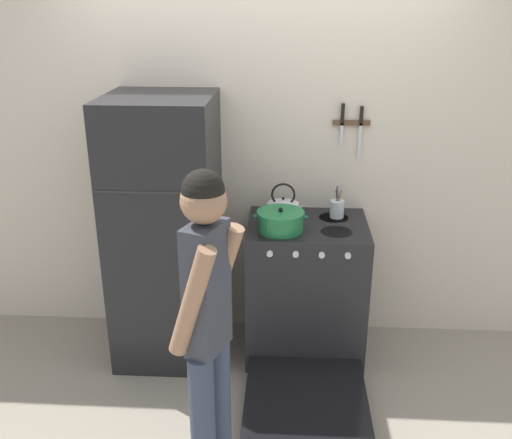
{
  "coord_description": "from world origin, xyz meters",
  "views": [
    {
      "loc": [
        0.17,
        -3.69,
        2.28
      ],
      "look_at": [
        -0.02,
        -0.46,
        1.01
      ],
      "focal_mm": 40.0,
      "sensor_mm": 36.0,
      "label": 1
    }
  ],
  "objects": [
    {
      "name": "person",
      "position": [
        -0.17,
        -1.53,
        0.94
      ],
      "size": [
        0.34,
        0.39,
        1.64
      ],
      "rotation": [
        0.0,
        0.0,
        1.2
      ],
      "color": "#38425B",
      "rests_on": "ground_plane"
    },
    {
      "name": "utensil_jar",
      "position": [
        0.49,
        -0.18,
        1.0
      ],
      "size": [
        0.09,
        0.09,
        0.23
      ],
      "color": "silver",
      "rests_on": "stove_range"
    },
    {
      "name": "wall_back",
      "position": [
        0.0,
        0.03,
        1.27
      ],
      "size": [
        10.0,
        0.06,
        2.55
      ],
      "color": "beige",
      "rests_on": "ground_plane"
    },
    {
      "name": "ground_plane",
      "position": [
        0.0,
        0.0,
        0.0
      ],
      "size": [
        14.0,
        14.0,
        0.0
      ],
      "primitive_type": "plane",
      "color": "gray"
    },
    {
      "name": "wall_knife_strip",
      "position": [
        0.57,
        -0.02,
        1.53
      ],
      "size": [
        0.24,
        0.03,
        0.36
      ],
      "color": "brown"
    },
    {
      "name": "tea_kettle",
      "position": [
        0.14,
        -0.18,
        1.0
      ],
      "size": [
        0.26,
        0.21,
        0.23
      ],
      "color": "silver",
      "rests_on": "stove_range"
    },
    {
      "name": "refrigerator",
      "position": [
        -0.61,
        -0.34,
        0.87
      ],
      "size": [
        0.66,
        0.71,
        1.74
      ],
      "color": "black",
      "rests_on": "ground_plane"
    },
    {
      "name": "stove_range",
      "position": [
        0.3,
        -0.34,
        0.46
      ],
      "size": [
        0.77,
        1.36,
        0.93
      ],
      "color": "#232326",
      "rests_on": "ground_plane"
    },
    {
      "name": "dutch_oven_pot",
      "position": [
        0.13,
        -0.43,
        1.0
      ],
      "size": [
        0.33,
        0.29,
        0.15
      ],
      "color": "#237A42",
      "rests_on": "stove_range"
    }
  ]
}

